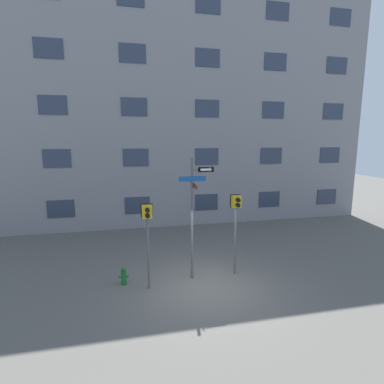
{
  "coord_description": "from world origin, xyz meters",
  "views": [
    {
      "loc": [
        -2.52,
        -9.13,
        4.95
      ],
      "look_at": [
        -0.34,
        0.77,
        3.17
      ],
      "focal_mm": 28.0,
      "sensor_mm": 36.0,
      "label": 1
    }
  ],
  "objects_px": {
    "street_sign_pole": "(194,209)",
    "pedestrian_signal_left": "(147,223)",
    "fire_hydrant": "(124,276)",
    "pedestrian_signal_right": "(236,213)"
  },
  "relations": [
    {
      "from": "pedestrian_signal_left",
      "to": "pedestrian_signal_right",
      "type": "xyz_separation_m",
      "value": [
        3.21,
        0.44,
        0.06
      ]
    },
    {
      "from": "street_sign_pole",
      "to": "pedestrian_signal_left",
      "type": "bearing_deg",
      "value": -165.66
    },
    {
      "from": "pedestrian_signal_right",
      "to": "fire_hydrant",
      "type": "distance_m",
      "value": 4.52
    },
    {
      "from": "pedestrian_signal_left",
      "to": "fire_hydrant",
      "type": "relative_size",
      "value": 4.55
    },
    {
      "from": "street_sign_pole",
      "to": "pedestrian_signal_left",
      "type": "relative_size",
      "value": 1.51
    },
    {
      "from": "pedestrian_signal_right",
      "to": "fire_hydrant",
      "type": "xyz_separation_m",
      "value": [
        -4.04,
        0.04,
        -2.03
      ]
    },
    {
      "from": "street_sign_pole",
      "to": "pedestrian_signal_left",
      "type": "distance_m",
      "value": 1.72
    },
    {
      "from": "fire_hydrant",
      "to": "pedestrian_signal_left",
      "type": "bearing_deg",
      "value": -29.95
    },
    {
      "from": "street_sign_pole",
      "to": "fire_hydrant",
      "type": "bearing_deg",
      "value": 178.62
    },
    {
      "from": "street_sign_pole",
      "to": "fire_hydrant",
      "type": "height_order",
      "value": "street_sign_pole"
    }
  ]
}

